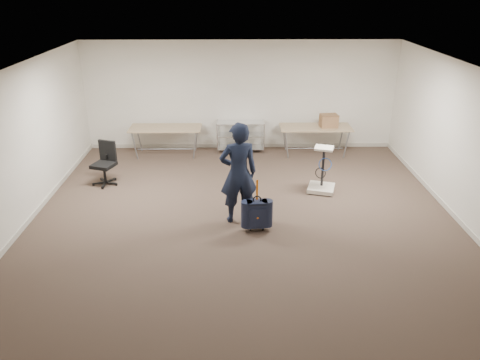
{
  "coord_description": "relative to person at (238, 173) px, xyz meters",
  "views": [
    {
      "loc": [
        -0.19,
        -7.42,
        4.18
      ],
      "look_at": [
        -0.07,
        0.3,
        0.84
      ],
      "focal_mm": 35.0,
      "sensor_mm": 36.0,
      "label": 1
    }
  ],
  "objects": [
    {
      "name": "suitcase",
      "position": [
        0.32,
        -0.41,
        -0.61
      ],
      "size": [
        0.38,
        0.24,
        0.99
      ],
      "color": "black",
      "rests_on": "ground"
    },
    {
      "name": "office_chair",
      "position": [
        -2.9,
        1.76,
        -0.66
      ],
      "size": [
        0.57,
        0.58,
        0.95
      ],
      "color": "black",
      "rests_on": "ground"
    },
    {
      "name": "ground",
      "position": [
        0.1,
        -0.36,
        -0.95
      ],
      "size": [
        9.0,
        9.0,
        0.0
      ],
      "primitive_type": "plane",
      "color": "#413227",
      "rests_on": "ground"
    },
    {
      "name": "room_shell",
      "position": [
        0.1,
        1.02,
        -0.9
      ],
      "size": [
        8.0,
        9.0,
        9.0
      ],
      "color": "silver",
      "rests_on": "ground"
    },
    {
      "name": "folding_table_right",
      "position": [
        2.0,
        3.59,
        -0.27
      ],
      "size": [
        1.8,
        0.75,
        0.73
      ],
      "color": "tan",
      "rests_on": "ground"
    },
    {
      "name": "folding_table_left",
      "position": [
        -1.8,
        3.59,
        -0.27
      ],
      "size": [
        1.8,
        0.75,
        0.73
      ],
      "color": "tan",
      "rests_on": "ground"
    },
    {
      "name": "wire_shelf",
      "position": [
        0.1,
        3.84,
        -0.51
      ],
      "size": [
        1.22,
        0.47,
        0.8
      ],
      "color": "silver",
      "rests_on": "ground"
    },
    {
      "name": "equipment_cart",
      "position": [
        1.78,
        1.29,
        -0.69
      ],
      "size": [
        0.67,
        0.67,
        0.99
      ],
      "color": "beige",
      "rests_on": "ground"
    },
    {
      "name": "cardboard_box",
      "position": [
        2.32,
        3.57,
        -0.06
      ],
      "size": [
        0.46,
        0.36,
        0.32
      ],
      "primitive_type": "cube",
      "rotation": [
        0.0,
        0.0,
        0.09
      ],
      "color": "#946645",
      "rests_on": "folding_table_right"
    },
    {
      "name": "person",
      "position": [
        0.0,
        0.0,
        0.0
      ],
      "size": [
        0.77,
        0.59,
        1.9
      ],
      "primitive_type": "imported",
      "rotation": [
        0.0,
        0.0,
        3.34
      ],
      "color": "black",
      "rests_on": "ground"
    }
  ]
}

